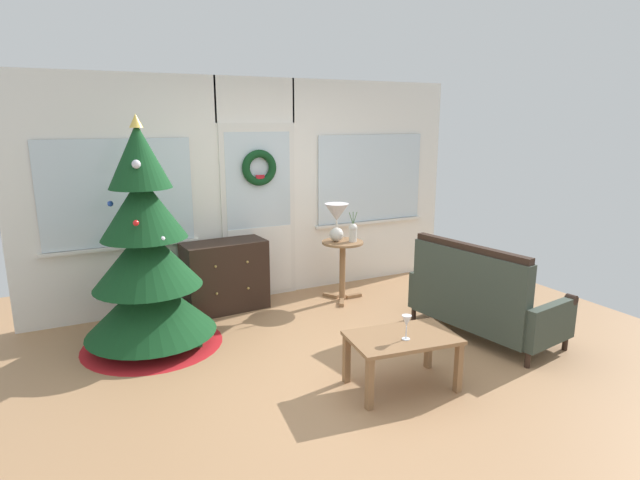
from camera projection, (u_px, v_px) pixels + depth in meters
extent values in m
plane|color=#AD7F56|center=(343.00, 365.00, 4.53)|extent=(6.76, 6.76, 0.00)
cube|color=white|center=(118.00, 200.00, 5.39)|extent=(2.15, 0.08, 2.55)
cube|color=white|center=(368.00, 184.00, 6.73)|extent=(2.15, 0.08, 2.55)
cube|color=white|center=(254.00, 100.00, 5.83)|extent=(0.94, 0.08, 0.50)
cube|color=silver|center=(259.00, 212.00, 6.08)|extent=(0.90, 0.05, 2.05)
cube|color=white|center=(261.00, 260.00, 6.19)|extent=(0.78, 0.02, 0.80)
cube|color=silver|center=(259.00, 181.00, 5.98)|extent=(0.78, 0.01, 1.10)
cube|color=silver|center=(118.00, 193.00, 5.33)|extent=(1.50, 0.01, 1.10)
cube|color=silver|center=(371.00, 178.00, 6.66)|extent=(1.50, 0.01, 1.10)
cube|color=silver|center=(123.00, 247.00, 5.44)|extent=(1.59, 0.06, 0.03)
cube|color=silver|center=(370.00, 222.00, 6.78)|extent=(1.59, 0.06, 0.03)
torus|color=#123B1B|center=(259.00, 168.00, 5.91)|extent=(0.41, 0.09, 0.41)
cube|color=red|center=(260.00, 179.00, 5.93)|extent=(0.10, 0.02, 0.10)
cylinder|color=#4C331E|center=(153.00, 335.00, 4.93)|extent=(0.10, 0.10, 0.19)
cone|color=red|center=(153.00, 339.00, 4.94)|extent=(1.30, 1.30, 0.10)
cone|color=#14421E|center=(150.00, 304.00, 4.86)|extent=(1.20, 1.20, 0.57)
cone|color=#14421E|center=(146.00, 256.00, 4.75)|extent=(0.98, 0.98, 0.57)
cone|color=#14421E|center=(143.00, 207.00, 4.65)|extent=(0.77, 0.77, 0.57)
cone|color=#14421E|center=(138.00, 156.00, 4.55)|extent=(0.55, 0.55, 0.57)
cone|color=#E0BC4C|center=(136.00, 121.00, 4.48)|extent=(0.12, 0.12, 0.12)
sphere|color=red|center=(136.00, 223.00, 4.36)|extent=(0.05, 0.05, 0.05)
sphere|color=gold|center=(126.00, 178.00, 4.73)|extent=(0.07, 0.07, 0.07)
sphere|color=silver|center=(162.00, 239.00, 4.48)|extent=(0.05, 0.05, 0.05)
sphere|color=#264CB2|center=(172.00, 268.00, 5.25)|extent=(0.07, 0.07, 0.07)
sphere|color=red|center=(157.00, 252.00, 5.20)|extent=(0.07, 0.07, 0.07)
sphere|color=gold|center=(156.00, 284.00, 5.27)|extent=(0.07, 0.07, 0.07)
sphere|color=silver|center=(136.00, 164.00, 4.38)|extent=(0.08, 0.08, 0.08)
sphere|color=#264CB2|center=(110.00, 204.00, 4.66)|extent=(0.05, 0.05, 0.05)
cube|color=black|center=(225.00, 276.00, 5.78)|extent=(0.93, 0.48, 0.78)
sphere|color=tan|center=(216.00, 267.00, 5.46)|extent=(0.03, 0.03, 0.03)
sphere|color=tan|center=(247.00, 262.00, 5.64)|extent=(0.03, 0.03, 0.03)
sphere|color=tan|center=(217.00, 294.00, 5.53)|extent=(0.03, 0.03, 0.03)
sphere|color=tan|center=(248.00, 288.00, 5.70)|extent=(0.03, 0.03, 0.03)
cylinder|color=black|center=(565.00, 343.00, 4.81)|extent=(0.05, 0.05, 0.14)
cylinder|color=black|center=(451.00, 302.00, 5.87)|extent=(0.05, 0.05, 0.14)
cylinder|color=black|center=(528.00, 360.00, 4.47)|extent=(0.05, 0.05, 0.14)
cylinder|color=black|center=(414.00, 314.00, 5.53)|extent=(0.05, 0.05, 0.14)
cube|color=#384238|center=(485.00, 314.00, 5.14)|extent=(0.92, 1.38, 0.14)
cube|color=#384238|center=(468.00, 283.00, 4.88)|extent=(0.33, 1.29, 0.62)
cube|color=black|center=(470.00, 248.00, 4.81)|extent=(0.28, 1.26, 0.06)
cube|color=#384238|center=(552.00, 324.00, 4.57)|extent=(0.67, 0.20, 0.38)
cylinder|color=black|center=(571.00, 299.00, 4.70)|extent=(0.10, 0.10, 0.09)
cube|color=#384238|center=(433.00, 285.00, 5.66)|extent=(0.67, 0.20, 0.38)
cylinder|color=black|center=(452.00, 266.00, 5.78)|extent=(0.10, 0.10, 0.09)
cylinder|color=#8E6642|center=(343.00, 242.00, 6.01)|extent=(0.48, 0.48, 0.02)
cylinder|color=#8E6642|center=(342.00, 272.00, 6.09)|extent=(0.07, 0.07, 0.69)
cube|color=#8E6642|center=(354.00, 296.00, 6.24)|extent=(0.20, 0.05, 0.04)
cube|color=#8E6642|center=(331.00, 295.00, 6.25)|extent=(0.14, 0.20, 0.04)
cube|color=#8E6642|center=(342.00, 303.00, 6.01)|extent=(0.14, 0.20, 0.04)
sphere|color=silver|center=(337.00, 234.00, 6.00)|extent=(0.16, 0.16, 0.16)
cylinder|color=silver|center=(337.00, 223.00, 5.97)|extent=(0.02, 0.02, 0.06)
cone|color=silver|center=(337.00, 212.00, 5.94)|extent=(0.28, 0.28, 0.20)
cylinder|color=beige|center=(353.00, 235.00, 5.98)|extent=(0.09, 0.09, 0.16)
sphere|color=beige|center=(353.00, 228.00, 5.97)|extent=(0.10, 0.10, 0.10)
cylinder|color=#4C7042|center=(352.00, 220.00, 5.93)|extent=(0.07, 0.01, 0.17)
cylinder|color=#4C7042|center=(353.00, 219.00, 5.94)|extent=(0.01, 0.01, 0.18)
cylinder|color=#4C7042|center=(355.00, 219.00, 5.95)|extent=(0.07, 0.01, 0.17)
cube|color=#8E6642|center=(402.00, 338.00, 4.07)|extent=(0.90, 0.62, 0.03)
cube|color=#8E6642|center=(370.00, 384.00, 3.79)|extent=(0.05, 0.05, 0.41)
cube|color=#8E6642|center=(458.00, 368.00, 4.04)|extent=(0.05, 0.05, 0.41)
cube|color=#8E6642|center=(347.00, 359.00, 4.20)|extent=(0.05, 0.05, 0.41)
cube|color=#8E6642|center=(429.00, 345.00, 4.45)|extent=(0.05, 0.05, 0.41)
cylinder|color=silver|center=(406.00, 339.00, 4.00)|extent=(0.06, 0.06, 0.01)
cylinder|color=silver|center=(406.00, 333.00, 3.99)|extent=(0.01, 0.01, 0.10)
cone|color=silver|center=(407.00, 321.00, 3.97)|extent=(0.08, 0.08, 0.09)
cube|color=#266633|center=(191.00, 339.00, 4.85)|extent=(0.18, 0.16, 0.18)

